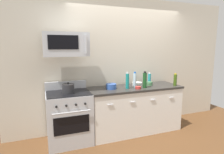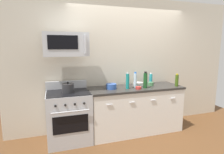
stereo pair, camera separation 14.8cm
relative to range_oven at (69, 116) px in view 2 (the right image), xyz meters
name	(u,v)px [view 2 (the right image)]	position (x,y,z in m)	size (l,w,h in m)	color
ground_plane	(135,131)	(1.31, 0.00, -0.47)	(5.96, 5.96, 0.00)	brown
back_wall	(128,64)	(1.31, 0.41, 0.88)	(4.97, 0.10, 2.70)	beige
counter_unit	(135,109)	(1.31, 0.00, -0.01)	(1.88, 0.66, 0.92)	silver
range_oven	(69,116)	(0.00, 0.00, 0.00)	(0.76, 0.69, 1.07)	#B7BABF
microwave	(66,44)	(0.00, 0.04, 1.28)	(0.74, 0.44, 0.40)	#B7BABF
bottle_olive_oil	(177,80)	(2.14, -0.18, 0.57)	(0.07, 0.07, 0.25)	#385114
bottle_sparkling_teal	(128,81)	(1.11, -0.08, 0.60)	(0.06, 0.06, 0.32)	#197F7A
bottle_wine_green	(145,80)	(1.45, -0.14, 0.60)	(0.08, 0.08, 0.32)	#19471E
bottle_water_clear	(135,80)	(1.29, -0.03, 0.60)	(0.06, 0.06, 0.31)	silver
bottle_dish_soap	(151,79)	(1.75, 0.18, 0.56)	(0.07, 0.07, 0.24)	teal
bowl_blue_mixing	(111,86)	(0.80, 0.00, 0.50)	(0.20, 0.20, 0.10)	#2D519E
bowl_green_glaze	(150,84)	(1.66, 0.04, 0.49)	(0.13, 0.13, 0.07)	#477A4C
bowl_red_small	(138,88)	(1.29, -0.17, 0.47)	(0.11, 0.11, 0.04)	#B72D28
bowl_white_ceramic	(138,84)	(1.41, 0.09, 0.49)	(0.20, 0.20, 0.07)	white
stockpot	(68,88)	(0.00, -0.05, 0.53)	(0.20, 0.20, 0.19)	#262628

